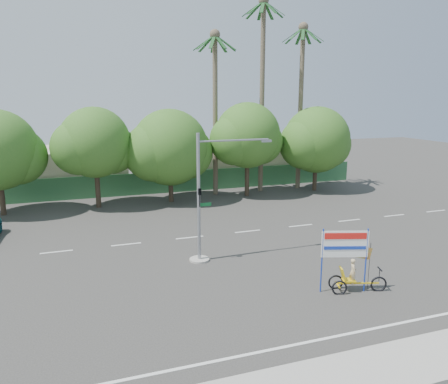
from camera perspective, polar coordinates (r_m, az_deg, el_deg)
name	(u,v)px	position (r m, az deg, el deg)	size (l,w,h in m)	color
ground	(272,283)	(21.76, 6.25, -11.70)	(120.00, 120.00, 0.00)	#33302D
sidewalk_near	(370,372)	(16.14, 18.55, -21.38)	(50.00, 2.40, 0.12)	gray
fence	(173,182)	(41.08, -6.63, 1.32)	(38.00, 0.08, 2.00)	#336B3D
building_left	(60,170)	(44.43, -20.67, 2.75)	(12.00, 8.00, 4.00)	beige
building_right	(236,162)	(47.46, 1.62, 3.89)	(14.00, 8.00, 3.60)	beige
tree_left	(94,145)	(36.11, -16.58, 5.88)	(6.66, 5.60, 8.07)	#473828
tree_center	(169,150)	(36.93, -7.17, 5.51)	(7.62, 6.40, 7.85)	#473828
tree_right	(247,138)	(38.91, 3.01, 7.08)	(6.90, 5.80, 8.36)	#473828
tree_far_right	(316,142)	(42.09, 11.92, 6.43)	(7.38, 6.20, 7.94)	#473828
palm_tall	(262,78)	(40.95, 5.03, 14.64)	(3.73, 3.79, 17.45)	#70604C
palm_mid	(301,90)	(42.71, 10.03, 12.98)	(3.73, 3.79, 15.45)	#70604C
palm_short	(215,96)	(39.30, -1.16, 12.44)	(3.73, 3.79, 14.45)	#70604C
traffic_signal	(204,209)	(23.56, -2.59, -2.20)	(4.72, 1.10, 7.00)	gray
trike_billboard	(350,266)	(21.08, 16.14, -9.29)	(3.01, 1.29, 3.09)	black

